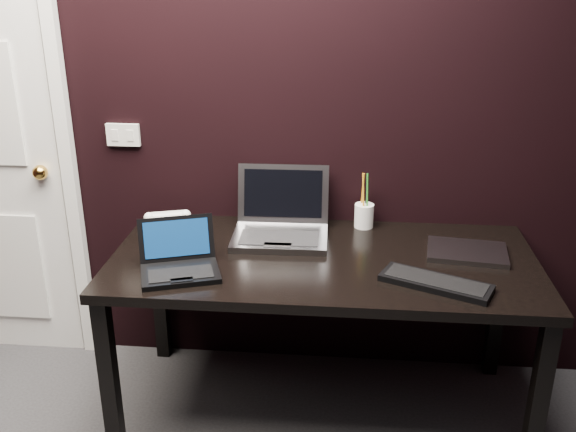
# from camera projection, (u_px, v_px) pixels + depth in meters

# --- Properties ---
(wall_back) EXTENTS (4.00, 0.00, 4.00)m
(wall_back) POSITION_uv_depth(u_px,v_px,m) (260.00, 97.00, 2.76)
(wall_back) COLOR black
(wall_back) RESTS_ON ground
(wall_switch) EXTENTS (0.15, 0.02, 0.10)m
(wall_switch) POSITION_uv_depth(u_px,v_px,m) (123.00, 135.00, 2.87)
(wall_switch) COLOR silver
(wall_switch) RESTS_ON wall_back
(desk) EXTENTS (1.70, 0.80, 0.74)m
(desk) POSITION_uv_depth(u_px,v_px,m) (323.00, 274.00, 2.60)
(desk) COLOR black
(desk) RESTS_ON ground
(netbook) EXTENTS (0.36, 0.34, 0.19)m
(netbook) POSITION_uv_depth(u_px,v_px,m) (179.00, 263.00, 2.43)
(netbook) COLOR black
(netbook) RESTS_ON desk
(silver_laptop) EXTENTS (0.41, 0.37, 0.28)m
(silver_laptop) POSITION_uv_depth(u_px,v_px,m) (281.00, 225.00, 2.74)
(silver_laptop) COLOR gray
(silver_laptop) RESTS_ON desk
(ext_keyboard) EXTENTS (0.42, 0.29, 0.03)m
(ext_keyboard) POSITION_uv_depth(u_px,v_px,m) (436.00, 283.00, 2.34)
(ext_keyboard) COLOR black
(ext_keyboard) RESTS_ON desk
(closed_laptop) EXTENTS (0.34, 0.26, 0.02)m
(closed_laptop) POSITION_uv_depth(u_px,v_px,m) (467.00, 252.00, 2.59)
(closed_laptop) COLOR gray
(closed_laptop) RESTS_ON desk
(desk_phone) EXTENTS (0.21, 0.19, 0.10)m
(desk_phone) POSITION_uv_depth(u_px,v_px,m) (168.00, 223.00, 2.81)
(desk_phone) COLOR silver
(desk_phone) RESTS_ON desk
(mobile_phone) EXTENTS (0.07, 0.06, 0.10)m
(mobile_phone) POSITION_uv_depth(u_px,v_px,m) (149.00, 235.00, 2.68)
(mobile_phone) COLOR black
(mobile_phone) RESTS_ON desk
(pen_cup) EXTENTS (0.10, 0.10, 0.25)m
(pen_cup) POSITION_uv_depth(u_px,v_px,m) (364.00, 215.00, 2.84)
(pen_cup) COLOR white
(pen_cup) RESTS_ON desk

